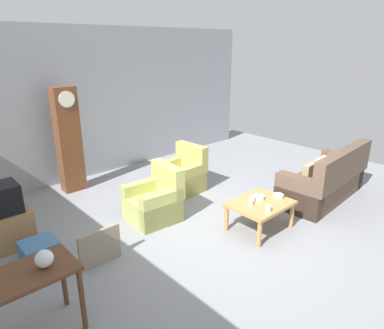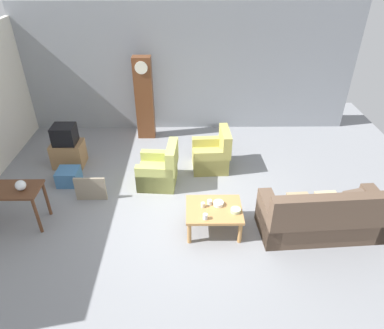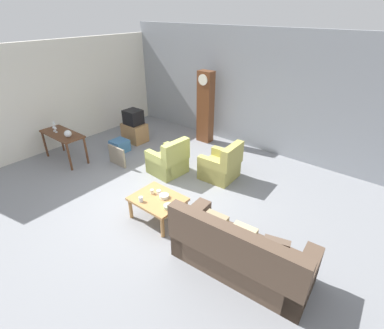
{
  "view_description": "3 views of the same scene",
  "coord_description": "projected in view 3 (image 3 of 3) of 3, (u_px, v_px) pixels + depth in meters",
  "views": [
    {
      "loc": [
        -3.7,
        -3.44,
        2.84
      ],
      "look_at": [
        0.26,
        0.91,
        0.77
      ],
      "focal_mm": 32.28,
      "sensor_mm": 36.0,
      "label": 1
    },
    {
      "loc": [
        0.0,
        -5.05,
        4.28
      ],
      "look_at": [
        0.06,
        0.36,
        0.8
      ],
      "focal_mm": 32.21,
      "sensor_mm": 36.0,
      "label": 2
    },
    {
      "loc": [
        3.7,
        -3.54,
        3.61
      ],
      "look_at": [
        0.6,
        0.3,
        0.9
      ],
      "focal_mm": 26.87,
      "sensor_mm": 36.0,
      "label": 3
    }
  ],
  "objects": [
    {
      "name": "ground_plane",
      "position": [
        162.0,
        198.0,
        6.19
      ],
      "size": [
        10.4,
        10.4,
        0.0
      ],
      "primitive_type": "plane",
      "color": "gray"
    },
    {
      "name": "console_table_dark",
      "position": [
        63.0,
        137.0,
        7.42
      ],
      "size": [
        1.3,
        0.56,
        0.77
      ],
      "color": "#56331E",
      "rests_on": "ground_plane"
    },
    {
      "name": "bowl_shallow_green",
      "position": [
        168.0,
        206.0,
        5.11
      ],
      "size": [
        0.17,
        0.17,
        0.06
      ],
      "primitive_type": "cylinder",
      "color": "#B2C69E",
      "rests_on": "coffee_table_wood"
    },
    {
      "name": "couch_floral",
      "position": [
        240.0,
        253.0,
        4.32
      ],
      "size": [
        2.15,
        1.01,
        1.04
      ],
      "color": "brown",
      "rests_on": "ground_plane"
    },
    {
      "name": "coffee_table_wood",
      "position": [
        158.0,
        201.0,
        5.41
      ],
      "size": [
        0.96,
        0.76,
        0.47
      ],
      "color": "#B27F47",
      "rests_on": "ground_plane"
    },
    {
      "name": "armchair_olive_near",
      "position": [
        169.0,
        162.0,
        6.98
      ],
      "size": [
        0.85,
        0.82,
        0.92
      ],
      "color": "tan",
      "rests_on": "ground_plane"
    },
    {
      "name": "framed_picture_leaning",
      "position": [
        117.0,
        156.0,
        7.37
      ],
      "size": [
        0.6,
        0.05,
        0.51
      ],
      "primitive_type": "cube",
      "color": "gray",
      "rests_on": "ground_plane"
    },
    {
      "name": "bowl_white_stacked",
      "position": [
        164.0,
        196.0,
        5.38
      ],
      "size": [
        0.18,
        0.18,
        0.06
      ],
      "primitive_type": "cylinder",
      "color": "white",
      "rests_on": "coffee_table_wood"
    },
    {
      "name": "pegboard_wall_left",
      "position": [
        62.0,
        95.0,
        8.08
      ],
      "size": [
        0.12,
        6.4,
        2.88
      ],
      "primitive_type": "cube",
      "color": "silver",
      "rests_on": "ground_plane"
    },
    {
      "name": "wine_glass_short",
      "position": [
        55.0,
        128.0,
        7.34
      ],
      "size": [
        0.07,
        0.07,
        0.19
      ],
      "color": "silver",
      "rests_on": "console_table_dark"
    },
    {
      "name": "grandfather_clock",
      "position": [
        205.0,
        107.0,
        8.34
      ],
      "size": [
        0.44,
        0.3,
        2.08
      ],
      "color": "brown",
      "rests_on": "ground_plane"
    },
    {
      "name": "cup_white_porcelain",
      "position": [
        159.0,
        192.0,
        5.47
      ],
      "size": [
        0.08,
        0.08,
        0.09
      ],
      "primitive_type": "cylinder",
      "color": "white",
      "rests_on": "coffee_table_wood"
    },
    {
      "name": "storage_box_blue",
      "position": [
        120.0,
        146.0,
        8.12
      ],
      "size": [
        0.45,
        0.43,
        0.33
      ],
      "primitive_type": "cube",
      "color": "teal",
      "rests_on": "ground_plane"
    },
    {
      "name": "cup_blue_rimmed",
      "position": [
        141.0,
        199.0,
        5.27
      ],
      "size": [
        0.08,
        0.08,
        0.1
      ],
      "primitive_type": "cylinder",
      "color": "silver",
      "rests_on": "coffee_table_wood"
    },
    {
      "name": "tv_stand_cabinet",
      "position": [
        135.0,
        132.0,
        8.68
      ],
      "size": [
        0.68,
        0.52,
        0.56
      ],
      "primitive_type": "cube",
      "color": "#997047",
      "rests_on": "ground_plane"
    },
    {
      "name": "wine_glass_mid",
      "position": [
        54.0,
        127.0,
        7.43
      ],
      "size": [
        0.08,
        0.08,
        0.17
      ],
      "color": "silver",
      "rests_on": "console_table_dark"
    },
    {
      "name": "glass_dome_cloche",
      "position": [
        68.0,
        134.0,
        7.1
      ],
      "size": [
        0.18,
        0.18,
        0.18
      ],
      "primitive_type": "sphere",
      "color": "silver",
      "rests_on": "console_table_dark"
    },
    {
      "name": "wine_glass_tall",
      "position": [
        54.0,
        123.0,
        7.64
      ],
      "size": [
        0.08,
        0.08,
        0.2
      ],
      "color": "silver",
      "rests_on": "console_table_dark"
    },
    {
      "name": "armchair_olive_far",
      "position": [
        221.0,
        167.0,
        6.77
      ],
      "size": [
        0.83,
        0.8,
        0.92
      ],
      "color": "tan",
      "rests_on": "ground_plane"
    },
    {
      "name": "garage_door_wall",
      "position": [
        251.0,
        90.0,
        7.87
      ],
      "size": [
        8.4,
        0.16,
        3.2
      ],
      "primitive_type": "cube",
      "color": "gray",
      "rests_on": "ground_plane"
    },
    {
      "name": "cup_cream_tall",
      "position": [
        152.0,
        192.0,
        5.49
      ],
      "size": [
        0.07,
        0.07,
        0.09
      ],
      "primitive_type": "cylinder",
      "color": "beige",
      "rests_on": "coffee_table_wood"
    },
    {
      "name": "tv_crt",
      "position": [
        133.0,
        117.0,
        8.44
      ],
      "size": [
        0.48,
        0.44,
        0.42
      ],
      "primitive_type": "cube",
      "color": "black",
      "rests_on": "tv_stand_cabinet"
    }
  ]
}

